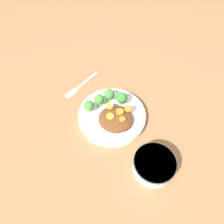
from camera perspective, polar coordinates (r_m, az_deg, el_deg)
name	(u,v)px	position (r m, az deg, el deg)	size (l,w,h in m)	color
ground_plane	(112,118)	(0.77, 0.00, -1.54)	(4.00, 4.00, 0.00)	#8C603D
plate	(112,116)	(0.76, 0.00, -0.95)	(0.24, 0.24, 0.03)	white
dip_bowl	(154,165)	(0.67, 10.93, -13.39)	(0.13, 0.13, 0.05)	white
stew_mound	(116,119)	(0.73, 0.95, -1.82)	(0.12, 0.11, 0.03)	#5B3319
broccoli_floret_0	(109,95)	(0.77, -0.72, 4.58)	(0.04, 0.04, 0.05)	#7FA85B
broccoli_floret_1	(99,100)	(0.76, -3.37, 3.22)	(0.04, 0.04, 0.05)	#7FA85B
broccoli_floret_2	(122,98)	(0.76, 2.53, 3.66)	(0.04, 0.04, 0.05)	#7FA85B
broccoli_floret_3	(89,107)	(0.74, -6.16, 1.31)	(0.04, 0.04, 0.05)	#7FA85B
carrot_slice_0	(122,119)	(0.71, 2.71, -1.90)	(0.02, 0.02, 0.00)	orange
carrot_slice_1	(128,109)	(0.73, 4.17, 0.89)	(0.03, 0.03, 0.01)	orange
carrot_slice_2	(120,112)	(0.72, 2.09, 0.07)	(0.03, 0.03, 0.01)	orange
carrot_slice_3	(111,117)	(0.71, -0.14, -1.19)	(0.03, 0.03, 0.01)	orange
carrot_slice_4	(109,106)	(0.74, -0.66, 1.51)	(0.03, 0.03, 0.00)	orange
fork	(80,86)	(0.87, -8.48, 6.61)	(0.10, 0.16, 0.01)	beige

